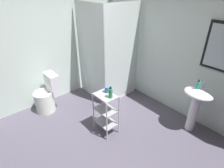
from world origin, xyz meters
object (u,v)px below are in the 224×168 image
at_px(shower_stall, 107,75).
at_px(body_wash_bottle_green, 111,93).
at_px(hand_soap_bottle, 198,85).
at_px(rinse_cup, 107,89).
at_px(pedestal_sink, 196,102).
at_px(toilet, 47,96).
at_px(storage_cart, 106,110).

distance_m(shower_stall, body_wash_bottle_green, 1.37).
xyz_separation_m(shower_stall, body_wash_bottle_green, (1.05, -0.80, 0.36)).
height_order(hand_soap_bottle, rinse_cup, hand_soap_bottle).
xyz_separation_m(pedestal_sink, hand_soap_bottle, (-0.05, 0.01, 0.30)).
relative_size(toilet, hand_soap_bottle, 4.85).
relative_size(storage_cart, hand_soap_bottle, 4.72).
bearing_deg(storage_cart, toilet, -157.47).
xyz_separation_m(pedestal_sink, body_wash_bottle_green, (-0.83, -1.14, 0.25)).
bearing_deg(toilet, hand_soap_bottle, 38.19).
xyz_separation_m(shower_stall, hand_soap_bottle, (1.84, 0.35, 0.42)).
bearing_deg(storage_cart, shower_stall, 139.42).
xyz_separation_m(storage_cart, rinse_cup, (-0.06, 0.07, 0.35)).
distance_m(pedestal_sink, toilet, 2.76).
relative_size(pedestal_sink, body_wash_bottle_green, 4.23).
bearing_deg(hand_soap_bottle, body_wash_bottle_green, -124.46).
distance_m(pedestal_sink, rinse_cup, 1.48).
distance_m(toilet, hand_soap_bottle, 2.77).
distance_m(shower_stall, storage_cart, 1.25).
distance_m(shower_stall, pedestal_sink, 1.92).
xyz_separation_m(storage_cart, body_wash_bottle_green, (0.10, 0.01, 0.39)).
xyz_separation_m(toilet, storage_cart, (1.24, 0.52, 0.12)).
relative_size(pedestal_sink, rinse_cup, 8.15).
bearing_deg(toilet, storage_cart, 22.53).
height_order(storage_cart, body_wash_bottle_green, body_wash_bottle_green).
xyz_separation_m(shower_stall, storage_cart, (0.95, -0.81, -0.03)).
distance_m(storage_cart, body_wash_bottle_green, 0.40).
bearing_deg(rinse_cup, storage_cart, -52.76).
height_order(shower_stall, pedestal_sink, shower_stall).
bearing_deg(rinse_cup, toilet, -153.65).
relative_size(hand_soap_bottle, rinse_cup, 1.58).
relative_size(shower_stall, storage_cart, 2.70).
bearing_deg(body_wash_bottle_green, pedestal_sink, 53.78).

